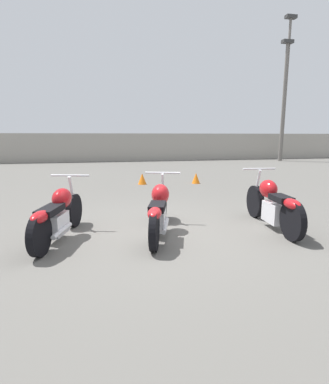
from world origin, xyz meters
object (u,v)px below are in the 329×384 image
at_px(motorcycle_slot_0, 58,215).
at_px(traffic_cone_near, 196,178).
at_px(motorcycle_slot_2, 273,204).
at_px(traffic_cone_far, 142,179).
at_px(light_pole_right, 284,92).
at_px(motorcycle_slot_1, 159,210).
at_px(light_pole_left, 286,79).

relative_size(motorcycle_slot_0, traffic_cone_near, 5.23).
relative_size(motorcycle_slot_2, traffic_cone_far, 5.49).
relative_size(motorcycle_slot_2, traffic_cone_near, 5.56).
height_order(light_pole_right, traffic_cone_near, light_pole_right).
bearing_deg(motorcycle_slot_1, motorcycle_slot_0, -164.88).
bearing_deg(light_pole_right, traffic_cone_near, -136.15).
distance_m(light_pole_right, motorcycle_slot_2, 16.27).
xyz_separation_m(light_pole_left, motorcycle_slot_0, (-12.54, -13.41, -4.79)).
height_order(light_pole_left, motorcycle_slot_0, light_pole_left).
relative_size(traffic_cone_near, traffic_cone_far, 0.99).
bearing_deg(motorcycle_slot_2, traffic_cone_near, 92.36).
distance_m(motorcycle_slot_0, motorcycle_slot_1, 1.61).
xyz_separation_m(light_pole_right, motorcycle_slot_0, (-12.24, -13.11, -4.00)).
xyz_separation_m(light_pole_left, traffic_cone_far, (-10.51, -8.13, -5.02)).
height_order(light_pole_left, traffic_cone_far, light_pole_left).
xyz_separation_m(light_pole_right, traffic_cone_near, (-8.35, -8.02, -4.23)).
bearing_deg(light_pole_left, motorcycle_slot_0, -133.08).
distance_m(light_pole_left, motorcycle_slot_1, 17.98).
height_order(motorcycle_slot_1, traffic_cone_near, motorcycle_slot_1).
xyz_separation_m(traffic_cone_near, traffic_cone_far, (-1.86, 0.19, 0.00)).
bearing_deg(motorcycle_slot_0, traffic_cone_near, 67.05).
height_order(motorcycle_slot_2, traffic_cone_far, motorcycle_slot_2).
height_order(motorcycle_slot_0, traffic_cone_near, motorcycle_slot_0).
relative_size(light_pole_left, motorcycle_slot_0, 4.65).
bearing_deg(light_pole_left, traffic_cone_far, -142.28).
bearing_deg(motorcycle_slot_1, traffic_cone_far, 101.63).
height_order(light_pole_left, light_pole_right, light_pole_left).
bearing_deg(light_pole_right, motorcycle_slot_1, -128.97).
relative_size(light_pole_left, motorcycle_slot_2, 4.37).
xyz_separation_m(light_pole_left, motorcycle_slot_2, (-8.90, -13.52, -4.78)).
bearing_deg(light_pole_left, light_pole_right, -135.32).
bearing_deg(motorcycle_slot_1, light_pole_right, 67.26).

